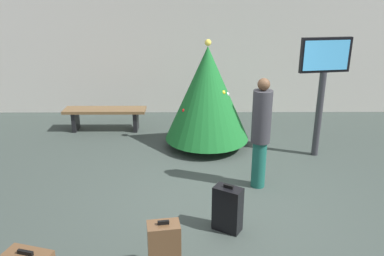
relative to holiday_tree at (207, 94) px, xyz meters
name	(u,v)px	position (x,y,z in m)	size (l,w,h in m)	color
ground_plane	(221,201)	(0.13, -2.09, -1.05)	(16.00, 16.00, 0.00)	#38423D
back_wall	(209,39)	(0.13, 2.29, 0.73)	(16.00, 0.20, 3.55)	beige
holiday_tree	(207,94)	(0.00, 0.00, 0.00)	(1.59, 1.59, 2.05)	#4C3319
flight_info_kiosk	(323,75)	(1.97, -0.44, 0.44)	(0.90, 0.23, 2.13)	#333338
waiting_bench	(105,114)	(-2.13, 0.91, -0.68)	(1.73, 0.44, 0.48)	brown
traveller_0	(261,131)	(0.73, -1.64, -0.14)	(0.29, 0.29, 1.71)	#19594C
suitcase_0	(164,249)	(-0.60, -3.63, -0.74)	(0.37, 0.27, 0.66)	brown
suitcase_3	(228,209)	(0.15, -2.80, -0.75)	(0.40, 0.35, 0.63)	black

